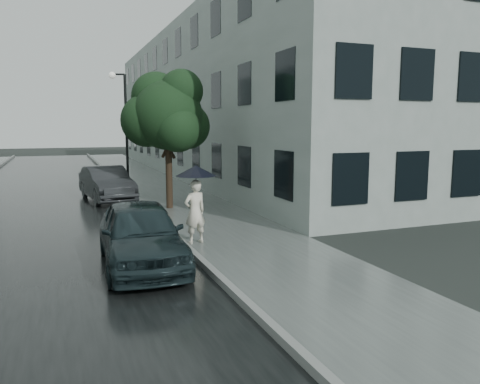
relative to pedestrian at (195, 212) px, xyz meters
name	(u,v)px	position (x,y,z in m)	size (l,w,h in m)	color
ground	(266,259)	(1.17, -2.00, -0.86)	(120.00, 120.00, 0.00)	black
sidewalk	(166,191)	(1.42, 10.00, -0.85)	(3.50, 60.00, 0.01)	slate
kerb_near	(127,192)	(-0.41, 10.00, -0.78)	(0.15, 60.00, 0.15)	slate
asphalt_road	(45,198)	(-3.91, 10.00, -0.86)	(6.85, 60.00, 0.00)	black
building_near	(219,104)	(6.64, 17.50, 3.64)	(7.02, 36.00, 9.00)	#8E9A95
pedestrian	(195,212)	(0.00, 0.00, 0.00)	(0.62, 0.41, 1.70)	silver
umbrella	(196,171)	(0.04, -0.01, 1.09)	(1.11, 1.11, 1.20)	black
street_tree	(167,114)	(0.57, 5.66, 2.67)	(3.37, 3.06, 5.17)	#332619
lamp_post	(123,125)	(-0.42, 10.56, 2.29)	(0.83, 0.44, 5.53)	black
car_near	(141,234)	(-1.67, -1.50, -0.13)	(1.71, 4.25, 1.45)	#182629
car_far	(107,183)	(-1.47, 8.30, -0.14)	(1.50, 4.30, 1.42)	#25282B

